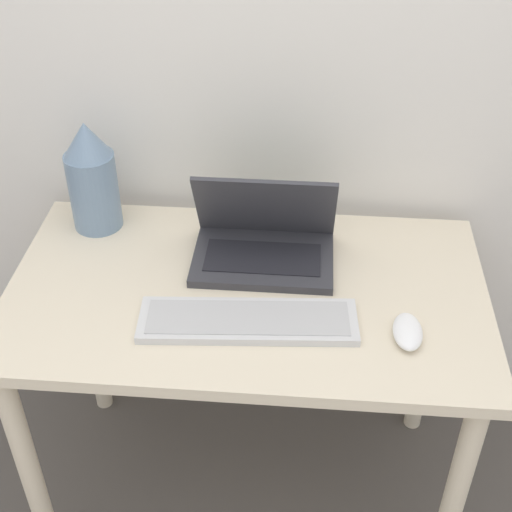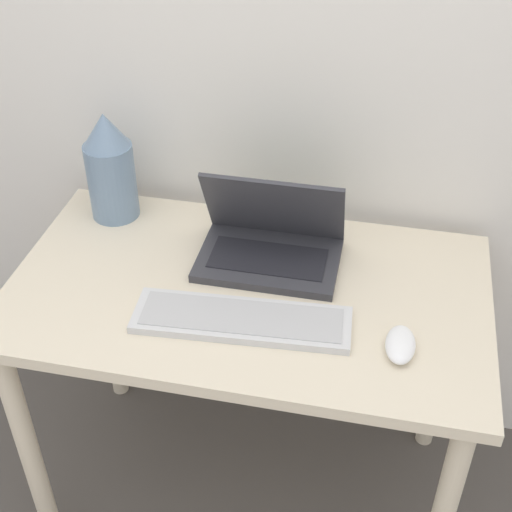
{
  "view_description": "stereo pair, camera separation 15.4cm",
  "coord_description": "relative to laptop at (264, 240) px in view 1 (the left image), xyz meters",
  "views": [
    {
      "loc": [
        0.13,
        -0.92,
        1.77
      ],
      "look_at": [
        0.02,
        0.3,
        0.83
      ],
      "focal_mm": 50.0,
      "sensor_mm": 36.0,
      "label": 1
    },
    {
      "loc": [
        0.28,
        -0.9,
        1.77
      ],
      "look_at": [
        0.02,
        0.3,
        0.83
      ],
      "focal_mm": 50.0,
      "sensor_mm": 36.0,
      "label": 2
    }
  ],
  "objects": [
    {
      "name": "mouse",
      "position": [
        0.32,
        -0.25,
        -0.03
      ],
      "size": [
        0.06,
        0.11,
        0.03
      ],
      "color": "white",
      "rests_on": "desk"
    },
    {
      "name": "laptop",
      "position": [
        0.0,
        0.0,
        0.0
      ],
      "size": [
        0.33,
        0.22,
        0.22
      ],
      "color": "#333338",
      "rests_on": "desk"
    },
    {
      "name": "keyboard",
      "position": [
        -0.02,
        -0.24,
        -0.04
      ],
      "size": [
        0.47,
        0.16,
        0.02
      ],
      "color": "silver",
      "rests_on": "desk"
    },
    {
      "name": "desk",
      "position": [
        -0.03,
        -0.12,
        -0.16
      ],
      "size": [
        1.09,
        0.63,
        0.73
      ],
      "color": "beige",
      "rests_on": "ground_plane"
    },
    {
      "name": "vase",
      "position": [
        -0.43,
        0.1,
        0.09
      ],
      "size": [
        0.12,
        0.12,
        0.28
      ],
      "color": "slate",
      "rests_on": "desk"
    },
    {
      "name": "wall_back",
      "position": [
        -0.03,
        0.26,
        0.47
      ],
      "size": [
        6.0,
        0.05,
        2.5
      ],
      "color": "silver",
      "rests_on": "ground_plane"
    }
  ]
}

